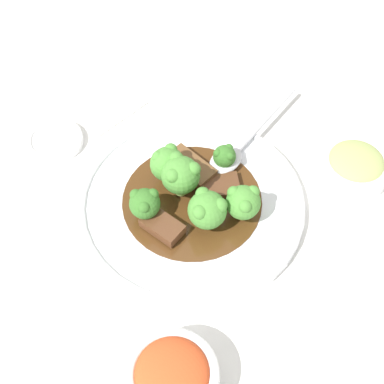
# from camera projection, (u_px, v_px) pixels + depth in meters

# --- Properties ---
(ground_plane) EXTENTS (4.00, 4.00, 0.00)m
(ground_plane) POSITION_uv_depth(u_px,v_px,m) (192.00, 206.00, 0.75)
(ground_plane) COLOR white
(main_plate) EXTENTS (0.31, 0.31, 0.02)m
(main_plate) POSITION_uv_depth(u_px,v_px,m) (192.00, 202.00, 0.75)
(main_plate) COLOR white
(main_plate) RESTS_ON ground_plane
(beef_strip_0) EXTENTS (0.03, 0.06, 0.02)m
(beef_strip_0) POSITION_uv_depth(u_px,v_px,m) (161.00, 225.00, 0.70)
(beef_strip_0) COLOR #56331E
(beef_strip_0) RESTS_ON main_plate
(beef_strip_1) EXTENTS (0.07, 0.07, 0.01)m
(beef_strip_1) POSITION_uv_depth(u_px,v_px,m) (219.00, 186.00, 0.75)
(beef_strip_1) COLOR #56331E
(beef_strip_1) RESTS_ON main_plate
(beef_strip_2) EXTENTS (0.04, 0.08, 0.02)m
(beef_strip_2) POSITION_uv_depth(u_px,v_px,m) (190.00, 167.00, 0.76)
(beef_strip_2) COLOR brown
(beef_strip_2) RESTS_ON main_plate
(broccoli_floret_0) EXTENTS (0.05, 0.05, 0.06)m
(broccoli_floret_0) POSITION_uv_depth(u_px,v_px,m) (207.00, 209.00, 0.69)
(broccoli_floret_0) COLOR #7FA84C
(broccoli_floret_0) RESTS_ON main_plate
(broccoli_floret_1) EXTENTS (0.04, 0.04, 0.05)m
(broccoli_floret_1) POSITION_uv_depth(u_px,v_px,m) (145.00, 203.00, 0.70)
(broccoli_floret_1) COLOR #7FA84C
(broccoli_floret_1) RESTS_ON main_plate
(broccoli_floret_2) EXTENTS (0.05, 0.05, 0.06)m
(broccoli_floret_2) POSITION_uv_depth(u_px,v_px,m) (167.00, 164.00, 0.73)
(broccoli_floret_2) COLOR #8EB756
(broccoli_floret_2) RESTS_ON main_plate
(broccoli_floret_3) EXTENTS (0.05, 0.05, 0.06)m
(broccoli_floret_3) POSITION_uv_depth(u_px,v_px,m) (181.00, 174.00, 0.71)
(broccoli_floret_3) COLOR #7FA84C
(broccoli_floret_3) RESTS_ON main_plate
(broccoli_floret_4) EXTENTS (0.05, 0.05, 0.05)m
(broccoli_floret_4) POSITION_uv_depth(u_px,v_px,m) (243.00, 202.00, 0.70)
(broccoli_floret_4) COLOR #8EB756
(broccoli_floret_4) RESTS_ON main_plate
(broccoli_floret_5) EXTENTS (0.03, 0.03, 0.04)m
(broccoli_floret_5) POSITION_uv_depth(u_px,v_px,m) (224.00, 156.00, 0.76)
(broccoli_floret_5) COLOR #7FA84C
(broccoli_floret_5) RESTS_ON main_plate
(serving_spoon) EXTENTS (0.22, 0.04, 0.01)m
(serving_spoon) POSITION_uv_depth(u_px,v_px,m) (233.00, 151.00, 0.78)
(serving_spoon) COLOR silver
(serving_spoon) RESTS_ON main_plate
(side_bowl_kimchi) EXTENTS (0.10, 0.10, 0.06)m
(side_bowl_kimchi) POSITION_uv_depth(u_px,v_px,m) (172.00, 377.00, 0.58)
(side_bowl_kimchi) COLOR white
(side_bowl_kimchi) RESTS_ON ground_plane
(side_bowl_appetizer) EXTENTS (0.10, 0.10, 0.05)m
(side_bowl_appetizer) POSITION_uv_depth(u_px,v_px,m) (355.00, 166.00, 0.77)
(side_bowl_appetizer) COLOR white
(side_bowl_appetizer) RESTS_ON ground_plane
(sauce_dish) EXTENTS (0.08, 0.08, 0.01)m
(sauce_dish) POSITION_uv_depth(u_px,v_px,m) (56.00, 140.00, 0.82)
(sauce_dish) COLOR white
(sauce_dish) RESTS_ON ground_plane
(paper_napkin) EXTENTS (0.11, 0.11, 0.01)m
(paper_napkin) POSITION_uv_depth(u_px,v_px,m) (105.00, 104.00, 0.87)
(paper_napkin) COLOR silver
(paper_napkin) RESTS_ON ground_plane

